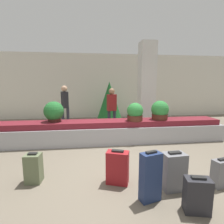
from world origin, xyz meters
TOP-DOWN VIEW (x-y plane):
  - ground_plane at (0.00, 0.00)m, footprint 18.00×18.00m
  - back_wall at (0.00, 5.71)m, footprint 18.00×0.06m
  - carousel at (0.00, 1.73)m, footprint 6.69×0.79m
  - pillar at (1.45, 3.03)m, footprint 0.55×0.55m
  - suitcase_0 at (0.68, -0.77)m, footprint 0.37×0.26m
  - suitcase_1 at (0.75, -1.30)m, footprint 0.36×0.27m
  - suitcase_2 at (0.22, -0.99)m, footprint 0.33×0.24m
  - suitcase_3 at (-1.63, -0.26)m, footprint 0.28×0.25m
  - suitcase_4 at (-0.18, -0.48)m, footprint 0.42×0.32m
  - suitcase_5 at (1.52, -0.79)m, footprint 0.35×0.23m
  - potted_plant_0 at (0.66, 1.62)m, footprint 0.47×0.47m
  - potted_plant_1 at (-1.65, 1.80)m, footprint 0.56×0.56m
  - potted_plant_2 at (1.45, 1.71)m, footprint 0.52×0.52m
  - traveler_0 at (0.15, 2.99)m, footprint 0.36×0.26m
  - traveler_1 at (-1.60, 3.65)m, footprint 0.31×0.37m
  - decorated_tree at (0.24, 4.51)m, footprint 1.10×1.10m

SIDE VIEW (x-z plane):
  - ground_plane at x=0.00m, z-range 0.00..0.00m
  - suitcase_5 at x=1.52m, z-range -0.01..0.48m
  - suitcase_1 at x=0.75m, z-range -0.01..0.49m
  - suitcase_3 at x=-1.63m, z-range -0.01..0.53m
  - suitcase_4 at x=-0.18m, z-range -0.01..0.59m
  - suitcase_0 at x=0.68m, z-range -0.01..0.63m
  - carousel at x=0.00m, z-range -0.01..0.63m
  - suitcase_2 at x=0.22m, z-range -0.01..0.75m
  - potted_plant_0 at x=0.66m, z-range 0.63..1.15m
  - potted_plant_2 at x=1.45m, z-range 0.63..1.19m
  - traveler_0 at x=0.15m, z-range 0.14..1.70m
  - potted_plant_1 at x=-1.65m, z-range 0.64..1.21m
  - traveler_1 at x=-1.60m, z-range 0.16..1.81m
  - decorated_tree at x=0.24m, z-range 0.09..1.90m
  - back_wall at x=0.00m, z-range 0.00..3.20m
  - pillar at x=1.45m, z-range 0.00..3.20m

